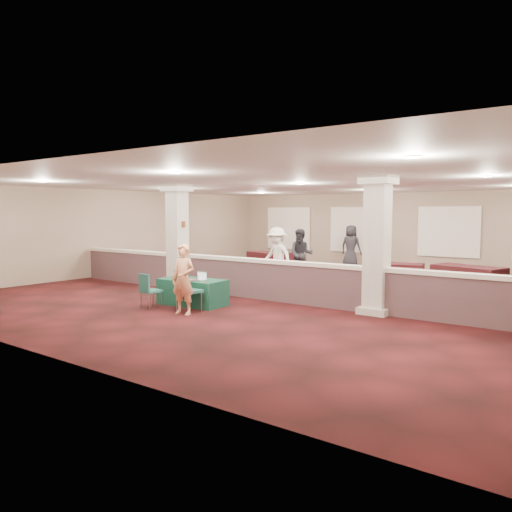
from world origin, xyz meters
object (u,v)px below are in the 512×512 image
Objects in this scene: woman at (183,279)px; attendee_d at (351,247)px; near_table at (193,292)px; conf_chair_main at (186,287)px; attendee_b at (277,256)px; far_table_front_left at (195,268)px; conf_chair_side at (148,288)px; far_table_front_right at (468,279)px; attendee_a at (301,254)px; far_table_back_center at (394,274)px; far_table_back_left at (271,262)px; far_table_front_center at (395,278)px.

attendee_d is (-1.16, 11.22, 0.10)m from woman.
conf_chair_main is at bearing -60.05° from near_table.
far_table_front_left is at bearing -151.07° from attendee_b.
near_table is at bearing 66.86° from conf_chair_side.
far_table_front_right is at bearing 144.25° from attendee_d.
attendee_a is 1.34m from attendee_b.
attendee_b reaches higher than far_table_front_right.
near_table is 0.92× the size of attendee_b.
far_table_back_center is 3.26m from attendee_a.
far_table_front_left reaches higher than far_table_back_center.
far_table_back_left is 2.71m from attendee_a.
near_table is 5.82m from attendee_a.
conf_chair_side reaches higher than near_table.
attendee_d is at bearing 144.91° from far_table_front_right.
attendee_b is at bearing -158.95° from far_table_front_center.
conf_chair_side is at bearing -128.54° from far_table_front_right.
far_table_back_left is 1.02× the size of attendee_b.
attendee_a reaches higher than near_table.
far_table_front_right is (5.19, 6.23, 0.07)m from near_table.
near_table is 0.88× the size of far_table_front_right.
attendee_a is 0.95× the size of attendee_b.
attendee_d reaches higher than near_table.
far_table_front_center is 3.84m from attendee_b.
conf_chair_main is 7.59m from far_table_back_center.
attendee_d is at bearing 101.96° from attendee_b.
far_table_back_left is at bearing 79.30° from far_table_front_left.
attendee_d reaches higher than far_table_front_left.
conf_chair_main is 0.57× the size of attendee_a.
attendee_b is (-3.54, -1.36, 0.61)m from far_table_front_center.
conf_chair_main is at bearing -68.89° from far_table_back_left.
far_table_front_center is 0.86× the size of attendee_b.
near_table is at bearing -114.06° from far_table_back_center.
conf_chair_main is 1.12m from conf_chair_side.
far_table_front_right reaches higher than far_table_back_left.
conf_chair_main is 0.32m from woman.
conf_chair_side is 5.25m from far_table_front_left.
near_table is 4.51m from attendee_b.
far_table_back_left reaches higher than far_table_front_center.
woman is (0.65, -0.99, 0.49)m from near_table.
attendee_d is at bearing 88.57° from near_table.
attendee_b reaches higher than far_table_back_center.
attendee_d is (-5.69, 4.00, 0.52)m from far_table_front_right.
woman reaches higher than near_table.
far_table_front_center is at bearing -13.64° from far_table_back_left.
attendee_d is at bearing 131.64° from far_table_back_center.
conf_chair_side reaches higher than far_table_back_left.
woman reaches higher than far_table_front_left.
woman is 8.53m from far_table_front_right.
woman is 1.02× the size of far_table_front_center.
far_table_front_right reaches higher than far_table_front_center.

